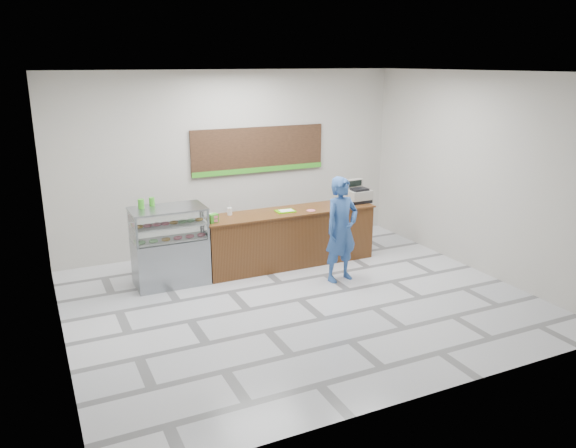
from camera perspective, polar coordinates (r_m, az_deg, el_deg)
name	(u,v)px	position (r m, az deg, el deg)	size (l,w,h in m)	color
floor	(300,299)	(9.00, 1.22, -7.67)	(7.00, 7.00, 0.00)	silver
back_wall	(232,161)	(11.16, -5.67, 6.35)	(7.00, 7.00, 0.00)	#B9B4AA
ceiling	(301,72)	(8.24, 1.37, 15.20)	(7.00, 7.00, 0.00)	silver
sales_counter	(289,238)	(10.35, 0.13, -1.38)	(3.26, 0.76, 1.03)	#5E3217
display_case	(170,246)	(9.61, -11.93, -2.15)	(1.22, 0.72, 1.33)	gray
menu_board	(259,151)	(11.29, -2.97, 7.46)	(2.80, 0.06, 0.90)	black
cash_register	(357,194)	(10.91, 6.98, 3.07)	(0.46, 0.48, 0.42)	black
card_terminal	(349,201)	(10.86, 6.20, 2.29)	(0.09, 0.18, 0.04)	black
serving_tray	(285,211)	(10.14, -0.26, 1.33)	(0.36, 0.27, 0.02)	#55BF00
napkin_box	(211,218)	(9.61, -7.81, 0.64)	(0.14, 0.14, 0.12)	white
straw_cup	(230,211)	(9.96, -5.95, 1.28)	(0.09, 0.09, 0.13)	silver
promo_box	(213,218)	(9.52, -7.64, 0.57)	(0.17, 0.11, 0.15)	green
donut_decal	(311,210)	(10.22, 2.35, 1.38)	(0.16, 0.16, 0.00)	#E5667E
green_cup_left	(141,204)	(9.45, -14.70, 1.99)	(0.10, 0.10, 0.16)	green
green_cup_right	(152,202)	(9.59, -13.66, 2.22)	(0.09, 0.09, 0.14)	green
customer	(341,229)	(9.54, 5.45, -0.56)	(0.66, 0.43, 1.81)	#2C5294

